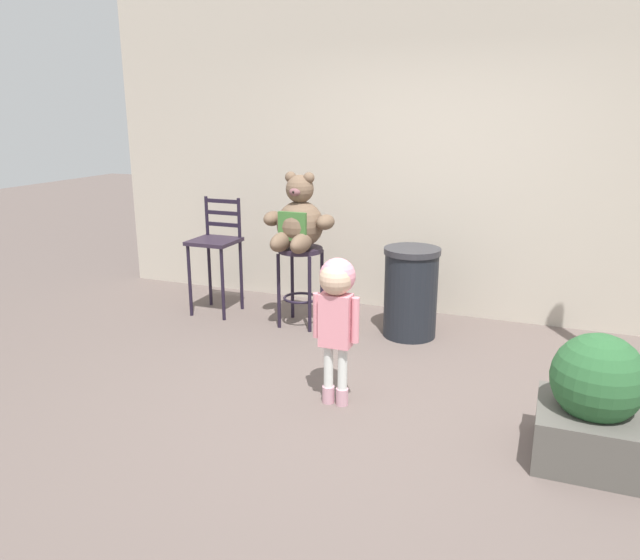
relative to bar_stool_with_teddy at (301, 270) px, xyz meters
The scene contains 8 objects.
ground_plane 1.73m from the bar_stool_with_teddy, 52.67° to the right, with size 24.00×24.00×0.00m, color #60524D.
building_wall 1.70m from the bar_stool_with_teddy, 42.81° to the left, with size 6.77×0.30×3.04m, color #B7AD9C.
bar_stool_with_teddy is the anchor object (origin of this frame).
teddy_bear 0.44m from the bar_stool_with_teddy, 90.00° to the right, with size 0.64×0.58×0.66m.
child_walking 1.59m from the bar_stool_with_teddy, 58.42° to the right, with size 0.31×0.25×0.99m.
trash_bin 1.00m from the bar_stool_with_teddy, ahead, with size 0.48×0.48×0.78m.
bar_chair_empty 0.90m from the bar_stool_with_teddy, behind, with size 0.42×0.42×1.09m.
planter_with_shrub 2.80m from the bar_stool_with_teddy, 31.77° to the right, with size 0.58×0.58×0.74m.
Camera 1 is at (1.06, -3.49, 1.88)m, focal length 33.99 mm.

